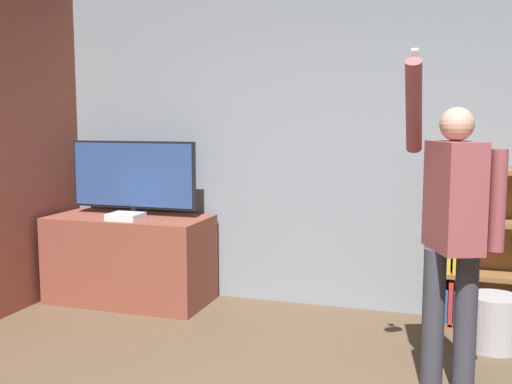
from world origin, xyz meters
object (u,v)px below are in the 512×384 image
object	(u,v)px
television	(133,177)
person	(453,222)
game_console	(126,216)
bookshelf	(475,252)
waste_bin	(494,322)

from	to	relation	value
television	person	xyz separation A→B (m)	(2.65, -1.06, -0.09)
television	game_console	size ratio (longest dim) A/B	4.32
game_console	person	world-z (taller)	person
bookshelf	person	world-z (taller)	person
television	person	size ratio (longest dim) A/B	0.59
person	waste_bin	xyz separation A→B (m)	(0.31, 0.75, -0.81)
television	game_console	world-z (taller)	television
bookshelf	waste_bin	bearing A→B (deg)	-74.84
television	game_console	bearing A→B (deg)	-76.71
television	waste_bin	distance (m)	3.11
television	bookshelf	xyz separation A→B (m)	(2.83, 0.15, -0.51)
person	waste_bin	bearing A→B (deg)	136.24
game_console	waste_bin	xyz separation A→B (m)	(2.90, -0.06, -0.59)
waste_bin	bookshelf	bearing A→B (deg)	105.16
television	waste_bin	xyz separation A→B (m)	(2.96, -0.31, -0.90)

